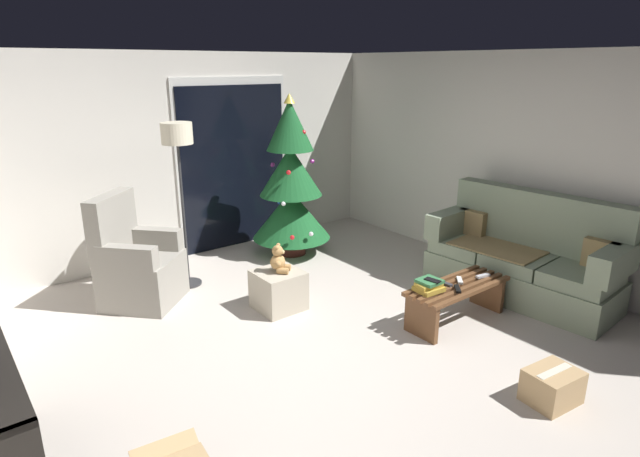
{
  "coord_description": "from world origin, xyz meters",
  "views": [
    {
      "loc": [
        -2.52,
        -3.04,
        2.35
      ],
      "look_at": [
        0.4,
        0.7,
        0.85
      ],
      "focal_mm": 29.27,
      "sensor_mm": 36.0,
      "label": 1
    }
  ],
  "objects_px": {
    "couch": "(524,259)",
    "cell_phone": "(433,280)",
    "book_stack": "(429,286)",
    "christmas_tree": "(291,186)",
    "armchair": "(137,265)",
    "remote_silver": "(483,276)",
    "ottoman": "(278,290)",
    "remote_white": "(460,280)",
    "teddy_bear_honey": "(279,260)",
    "coffee_table": "(457,296)",
    "cardboard_box_taped_mid_floor": "(552,386)",
    "floor_lamp": "(178,150)",
    "remote_black": "(458,289)",
    "remote_graphite": "(444,283)"
  },
  "relations": [
    {
      "from": "couch",
      "to": "cell_phone",
      "type": "relative_size",
      "value": 13.82
    },
    {
      "from": "book_stack",
      "to": "christmas_tree",
      "type": "relative_size",
      "value": 0.13
    },
    {
      "from": "christmas_tree",
      "to": "armchair",
      "type": "distance_m",
      "value": 2.14
    },
    {
      "from": "remote_silver",
      "to": "armchair",
      "type": "bearing_deg",
      "value": -122.49
    },
    {
      "from": "ottoman",
      "to": "remote_white",
      "type": "bearing_deg",
      "value": -44.97
    },
    {
      "from": "couch",
      "to": "ottoman",
      "type": "bearing_deg",
      "value": 149.66
    },
    {
      "from": "couch",
      "to": "teddy_bear_honey",
      "type": "bearing_deg",
      "value": 149.73
    },
    {
      "from": "couch",
      "to": "coffee_table",
      "type": "height_order",
      "value": "couch"
    },
    {
      "from": "remote_white",
      "to": "teddy_bear_honey",
      "type": "distance_m",
      "value": 1.75
    },
    {
      "from": "book_stack",
      "to": "christmas_tree",
      "type": "distance_m",
      "value": 2.48
    },
    {
      "from": "armchair",
      "to": "teddy_bear_honey",
      "type": "bearing_deg",
      "value": -43.79
    },
    {
      "from": "couch",
      "to": "ottoman",
      "type": "xyz_separation_m",
      "value": [
        -2.23,
        1.3,
        -0.2
      ]
    },
    {
      "from": "remote_silver",
      "to": "cell_phone",
      "type": "relative_size",
      "value": 1.08
    },
    {
      "from": "coffee_table",
      "to": "cardboard_box_taped_mid_floor",
      "type": "relative_size",
      "value": 2.74
    },
    {
      "from": "remote_white",
      "to": "book_stack",
      "type": "distance_m",
      "value": 0.4
    },
    {
      "from": "floor_lamp",
      "to": "cardboard_box_taped_mid_floor",
      "type": "distance_m",
      "value": 4.04
    },
    {
      "from": "remote_black",
      "to": "cell_phone",
      "type": "xyz_separation_m",
      "value": [
        -0.2,
        0.13,
        0.1
      ]
    },
    {
      "from": "coffee_table",
      "to": "remote_graphite",
      "type": "height_order",
      "value": "remote_graphite"
    },
    {
      "from": "remote_graphite",
      "to": "floor_lamp",
      "type": "height_order",
      "value": "floor_lamp"
    },
    {
      "from": "remote_graphite",
      "to": "cell_phone",
      "type": "xyz_separation_m",
      "value": [
        -0.21,
        -0.03,
        0.1
      ]
    },
    {
      "from": "remote_silver",
      "to": "floor_lamp",
      "type": "relative_size",
      "value": 0.09
    },
    {
      "from": "couch",
      "to": "remote_silver",
      "type": "height_order",
      "value": "couch"
    },
    {
      "from": "coffee_table",
      "to": "ottoman",
      "type": "distance_m",
      "value": 1.73
    },
    {
      "from": "remote_graphite",
      "to": "book_stack",
      "type": "xyz_separation_m",
      "value": [
        -0.22,
        -0.0,
        0.04
      ]
    },
    {
      "from": "book_stack",
      "to": "cell_phone",
      "type": "distance_m",
      "value": 0.07
    },
    {
      "from": "book_stack",
      "to": "ottoman",
      "type": "height_order",
      "value": "book_stack"
    },
    {
      "from": "cell_phone",
      "to": "christmas_tree",
      "type": "distance_m",
      "value": 2.49
    },
    {
      "from": "couch",
      "to": "armchair",
      "type": "bearing_deg",
      "value": 144.83
    },
    {
      "from": "remote_graphite",
      "to": "remote_silver",
      "type": "bearing_deg",
      "value": -18.94
    },
    {
      "from": "coffee_table",
      "to": "christmas_tree",
      "type": "relative_size",
      "value": 0.54
    },
    {
      "from": "coffee_table",
      "to": "cell_phone",
      "type": "xyz_separation_m",
      "value": [
        -0.32,
        0.05,
        0.23
      ]
    },
    {
      "from": "remote_white",
      "to": "book_stack",
      "type": "height_order",
      "value": "book_stack"
    },
    {
      "from": "book_stack",
      "to": "cell_phone",
      "type": "bearing_deg",
      "value": -60.28
    },
    {
      "from": "book_stack",
      "to": "floor_lamp",
      "type": "xyz_separation_m",
      "value": [
        -1.31,
        2.31,
        1.07
      ]
    },
    {
      "from": "coffee_table",
      "to": "remote_silver",
      "type": "height_order",
      "value": "remote_silver"
    },
    {
      "from": "remote_silver",
      "to": "cell_phone",
      "type": "distance_m",
      "value": 0.66
    },
    {
      "from": "floor_lamp",
      "to": "remote_white",
      "type": "bearing_deg",
      "value": -54.13
    },
    {
      "from": "book_stack",
      "to": "floor_lamp",
      "type": "distance_m",
      "value": 2.87
    },
    {
      "from": "couch",
      "to": "christmas_tree",
      "type": "xyz_separation_m",
      "value": [
        -1.21,
        2.53,
        0.5
      ]
    },
    {
      "from": "christmas_tree",
      "to": "ottoman",
      "type": "distance_m",
      "value": 1.74
    },
    {
      "from": "book_stack",
      "to": "teddy_bear_honey",
      "type": "bearing_deg",
      "value": 125.09
    },
    {
      "from": "couch",
      "to": "remote_white",
      "type": "relative_size",
      "value": 12.76
    },
    {
      "from": "remote_black",
      "to": "book_stack",
      "type": "relative_size",
      "value": 0.61
    },
    {
      "from": "remote_silver",
      "to": "cardboard_box_taped_mid_floor",
      "type": "xyz_separation_m",
      "value": [
        -0.79,
        -1.18,
        -0.27
      ]
    },
    {
      "from": "cell_phone",
      "to": "teddy_bear_honey",
      "type": "distance_m",
      "value": 1.48
    },
    {
      "from": "cell_phone",
      "to": "armchair",
      "type": "xyz_separation_m",
      "value": [
        -1.91,
        2.23,
        -0.09
      ]
    },
    {
      "from": "remote_graphite",
      "to": "teddy_bear_honey",
      "type": "bearing_deg",
      "value": 127.43
    },
    {
      "from": "remote_silver",
      "to": "ottoman",
      "type": "xyz_separation_m",
      "value": [
        -1.51,
        1.31,
        -0.2
      ]
    },
    {
      "from": "remote_black",
      "to": "remote_silver",
      "type": "distance_m",
      "value": 0.45
    },
    {
      "from": "remote_black",
      "to": "floor_lamp",
      "type": "relative_size",
      "value": 0.09
    }
  ]
}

